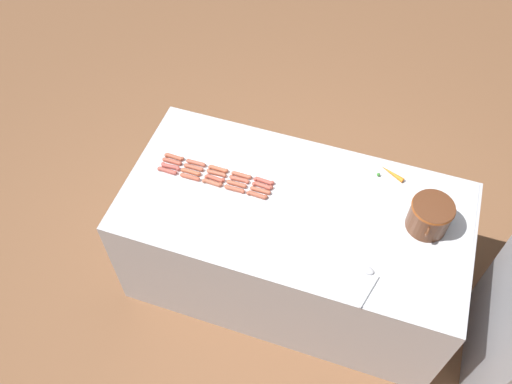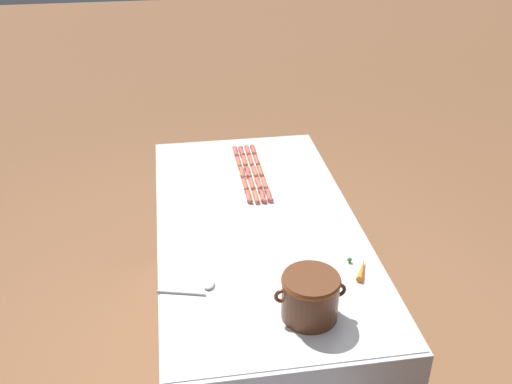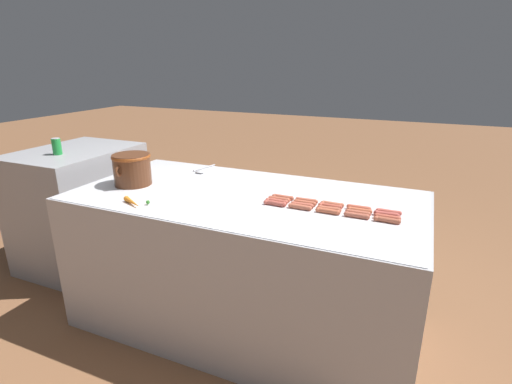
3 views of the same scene
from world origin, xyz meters
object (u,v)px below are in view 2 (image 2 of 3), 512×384
object	(u,v)px
hot_dog_13	(252,184)
hot_dog_14	(256,197)
hot_dog_15	(236,151)
hot_dog_0	(253,150)
hot_dog_9	(263,196)
hot_dog_17	(242,173)
hot_dog_3	(265,183)
hot_dog_7	(255,172)
hot_dog_2	(260,171)
hot_dog_16	(239,162)
hot_dog_8	(258,183)
hot_dog_12	(248,172)
carrot	(361,268)
hot_dog_19	(249,197)
hot_dog_1	(257,160)
hot_dog_11	(244,161)
hot_dog_18	(245,184)
serving_spoon	(200,287)
hot_dog_4	(269,196)
hot_dog_6	(251,161)
bean_pot	(310,295)
hot_dog_5	(247,150)

from	to	relation	value
hot_dog_13	hot_dog_14	size ratio (longest dim) A/B	1.00
hot_dog_14	hot_dog_15	bearing A→B (deg)	-86.20
hot_dog_15	hot_dog_0	bearing A→B (deg)	-177.90
hot_dog_9	hot_dog_17	xyz separation A→B (m)	(0.08, -0.30, 0.00)
hot_dog_3	hot_dog_7	bearing A→B (deg)	-77.04
hot_dog_15	hot_dog_2	bearing A→B (deg)	111.21
hot_dog_16	hot_dog_8	bearing A→B (deg)	105.18
hot_dog_7	hot_dog_12	world-z (taller)	same
hot_dog_16	hot_dog_13	bearing A→B (deg)	97.83
hot_dog_17	carrot	world-z (taller)	carrot
hot_dog_12	hot_dog_19	xyz separation A→B (m)	(0.04, 0.29, 0.00)
hot_dog_1	hot_dog_11	distance (m)	0.08
hot_dog_17	hot_dog_13	bearing A→B (deg)	104.30
hot_dog_13	hot_dog_18	xyz separation A→B (m)	(0.04, 0.00, 0.00)
serving_spoon	hot_dog_16	bearing A→B (deg)	-105.49
hot_dog_4	hot_dog_14	xyz separation A→B (m)	(0.08, 0.00, 0.00)
hot_dog_2	hot_dog_18	bearing A→B (deg)	52.58
hot_dog_14	hot_dog_15	world-z (taller)	same
hot_dog_14	hot_dog_18	size ratio (longest dim) A/B	1.00
hot_dog_0	hot_dog_8	distance (m)	0.46
hot_dog_13	hot_dog_16	distance (m)	0.29
hot_dog_0	hot_dog_13	bearing A→B (deg)	80.20
hot_dog_17	serving_spoon	world-z (taller)	hot_dog_17
hot_dog_12	hot_dog_6	bearing A→B (deg)	-104.08
hot_dog_2	hot_dog_13	size ratio (longest dim) A/B	1.00
hot_dog_13	hot_dog_14	xyz separation A→B (m)	(-0.00, 0.15, 0.00)
hot_dog_12	hot_dog_19	distance (m)	0.29
serving_spoon	hot_dog_11	bearing A→B (deg)	-107.07
hot_dog_3	hot_dog_8	distance (m)	0.04
hot_dog_4	hot_dog_6	bearing A→B (deg)	-85.12
hot_dog_7	hot_dog_15	size ratio (longest dim) A/B	1.00
hot_dog_12	serving_spoon	size ratio (longest dim) A/B	0.50
hot_dog_17	serving_spoon	size ratio (longest dim) A/B	0.50
hot_dog_2	hot_dog_3	world-z (taller)	same
hot_dog_6	hot_dog_16	world-z (taller)	same
bean_pot	serving_spoon	size ratio (longest dim) A/B	1.14
hot_dog_4	bean_pot	world-z (taller)	bean_pot
hot_dog_18	carrot	distance (m)	0.98
hot_dog_0	hot_dog_3	world-z (taller)	same
hot_dog_3	serving_spoon	bearing A→B (deg)	63.46
hot_dog_19	hot_dog_8	bearing A→B (deg)	-118.93
hot_dog_7	hot_dog_17	bearing A→B (deg)	1.26
hot_dog_4	hot_dog_2	bearing A→B (deg)	-90.00
hot_dog_9	bean_pot	distance (m)	0.99
hot_dog_2	hot_dog_6	bearing A→B (deg)	-75.62
hot_dog_8	hot_dog_11	distance (m)	0.31
hot_dog_5	hot_dog_12	world-z (taller)	same
hot_dog_8	hot_dog_3	bearing A→B (deg)	176.28
hot_dog_7	hot_dog_14	distance (m)	0.30
hot_dog_6	hot_dog_12	xyz separation A→B (m)	(0.04, 0.16, 0.00)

